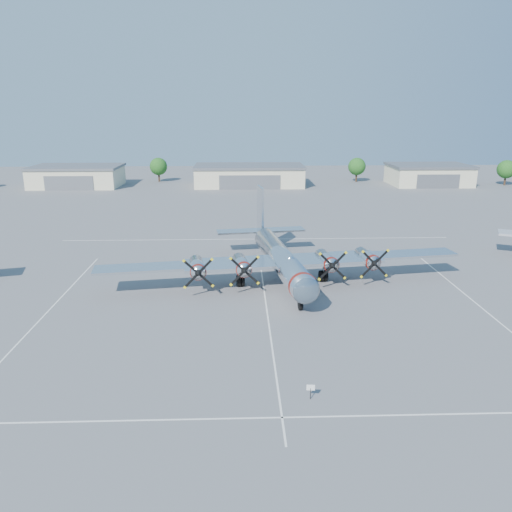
{
  "coord_description": "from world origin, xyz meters",
  "views": [
    {
      "loc": [
        -2.68,
        -50.39,
        19.51
      ],
      "look_at": [
        -0.81,
        4.83,
        3.2
      ],
      "focal_mm": 35.0,
      "sensor_mm": 36.0,
      "label": 1
    }
  ],
  "objects_px": {
    "hangar_west": "(77,176)",
    "tree_east": "(357,167)",
    "hangar_center": "(249,175)",
    "info_placard": "(311,389)",
    "main_bomber_b29": "(279,279)",
    "hangar_east": "(428,174)",
    "tree_west": "(158,166)",
    "tree_far_east": "(506,169)"
  },
  "relations": [
    {
      "from": "hangar_east",
      "to": "info_placard",
      "type": "distance_m",
      "value": 111.69
    },
    {
      "from": "tree_far_east",
      "to": "tree_east",
      "type": "bearing_deg",
      "value": 168.11
    },
    {
      "from": "tree_east",
      "to": "info_placard",
      "type": "relative_size",
      "value": 5.94
    },
    {
      "from": "hangar_west",
      "to": "tree_far_east",
      "type": "relative_size",
      "value": 3.4
    },
    {
      "from": "hangar_east",
      "to": "tree_far_east",
      "type": "distance_m",
      "value": 20.15
    },
    {
      "from": "hangar_east",
      "to": "hangar_center",
      "type": "bearing_deg",
      "value": -180.0
    },
    {
      "from": "hangar_west",
      "to": "tree_east",
      "type": "relative_size",
      "value": 3.4
    },
    {
      "from": "hangar_center",
      "to": "info_placard",
      "type": "height_order",
      "value": "hangar_center"
    },
    {
      "from": "hangar_west",
      "to": "hangar_east",
      "type": "bearing_deg",
      "value": 0.0
    },
    {
      "from": "hangar_east",
      "to": "tree_far_east",
      "type": "bearing_deg",
      "value": -5.61
    },
    {
      "from": "hangar_east",
      "to": "tree_east",
      "type": "height_order",
      "value": "tree_east"
    },
    {
      "from": "main_bomber_b29",
      "to": "info_placard",
      "type": "xyz_separation_m",
      "value": [
        0.18,
        -25.82,
        0.79
      ]
    },
    {
      "from": "hangar_center",
      "to": "tree_far_east",
      "type": "relative_size",
      "value": 4.31
    },
    {
      "from": "hangar_west",
      "to": "tree_west",
      "type": "height_order",
      "value": "tree_west"
    },
    {
      "from": "hangar_center",
      "to": "tree_west",
      "type": "height_order",
      "value": "tree_west"
    },
    {
      "from": "hangar_east",
      "to": "tree_west",
      "type": "distance_m",
      "value": 73.46
    },
    {
      "from": "hangar_center",
      "to": "main_bomber_b29",
      "type": "xyz_separation_m",
      "value": [
        1.99,
        -76.01,
        -2.71
      ]
    },
    {
      "from": "hangar_west",
      "to": "hangar_center",
      "type": "distance_m",
      "value": 45.0
    },
    {
      "from": "hangar_east",
      "to": "tree_east",
      "type": "bearing_deg",
      "value": 161.46
    },
    {
      "from": "info_placard",
      "to": "hangar_east",
      "type": "bearing_deg",
      "value": 71.2
    },
    {
      "from": "hangar_east",
      "to": "info_placard",
      "type": "relative_size",
      "value": 18.42
    },
    {
      "from": "info_placard",
      "to": "main_bomber_b29",
      "type": "bearing_deg",
      "value": 95.83
    },
    {
      "from": "info_placard",
      "to": "tree_east",
      "type": "bearing_deg",
      "value": 80.97
    },
    {
      "from": "hangar_center",
      "to": "info_placard",
      "type": "relative_size",
      "value": 25.57
    },
    {
      "from": "hangar_center",
      "to": "tree_east",
      "type": "height_order",
      "value": "tree_east"
    },
    {
      "from": "tree_east",
      "to": "tree_far_east",
      "type": "distance_m",
      "value": 38.83
    },
    {
      "from": "hangar_west",
      "to": "tree_east",
      "type": "distance_m",
      "value": 75.26
    },
    {
      "from": "hangar_center",
      "to": "main_bomber_b29",
      "type": "relative_size",
      "value": 0.68
    },
    {
      "from": "hangar_west",
      "to": "main_bomber_b29",
      "type": "relative_size",
      "value": 0.54
    },
    {
      "from": "hangar_center",
      "to": "info_placard",
      "type": "distance_m",
      "value": 101.88
    },
    {
      "from": "tree_west",
      "to": "tree_east",
      "type": "relative_size",
      "value": 1.0
    },
    {
      "from": "hangar_center",
      "to": "tree_far_east",
      "type": "height_order",
      "value": "tree_far_east"
    },
    {
      "from": "hangar_west",
      "to": "hangar_east",
      "type": "xyz_separation_m",
      "value": [
        93.0,
        0.0,
        0.0
      ]
    },
    {
      "from": "hangar_west",
      "to": "tree_far_east",
      "type": "bearing_deg",
      "value": -1.0
    },
    {
      "from": "hangar_west",
      "to": "hangar_east",
      "type": "distance_m",
      "value": 93.0
    },
    {
      "from": "hangar_east",
      "to": "tree_west",
      "type": "height_order",
      "value": "tree_west"
    },
    {
      "from": "hangar_center",
      "to": "main_bomber_b29",
      "type": "distance_m",
      "value": 76.08
    },
    {
      "from": "hangar_center",
      "to": "main_bomber_b29",
      "type": "height_order",
      "value": "hangar_center"
    },
    {
      "from": "tree_west",
      "to": "tree_east",
      "type": "height_order",
      "value": "same"
    },
    {
      "from": "main_bomber_b29",
      "to": "tree_east",
      "type": "bearing_deg",
      "value": 62.99
    },
    {
      "from": "tree_west",
      "to": "tree_far_east",
      "type": "xyz_separation_m",
      "value": [
        93.0,
        -10.0,
        0.0
      ]
    },
    {
      "from": "hangar_east",
      "to": "tree_west",
      "type": "relative_size",
      "value": 3.1
    }
  ]
}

